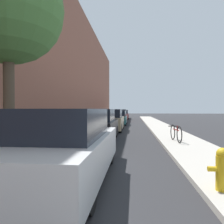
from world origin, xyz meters
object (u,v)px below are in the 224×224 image
(parked_car_black, at_px, (97,126))
(parked_car_teal, at_px, (117,118))
(parked_car_champagne, at_px, (110,121))
(fire_hydrant, at_px, (223,169))
(parked_car_red, at_px, (120,116))
(street_tree_near, at_px, (8,9))
(parked_car_maroon, at_px, (123,115))
(bicycle, at_px, (176,133))
(parked_car_white, at_px, (63,147))

(parked_car_black, xyz_separation_m, parked_car_teal, (0.18, 10.52, -0.08))
(parked_car_black, bearing_deg, parked_car_teal, 89.00)
(parked_car_champagne, relative_size, parked_car_teal, 1.11)
(parked_car_teal, height_order, fire_hydrant, parked_car_teal)
(parked_car_red, bearing_deg, street_tree_near, -94.54)
(parked_car_maroon, xyz_separation_m, bicycle, (3.43, -21.66, -0.19))
(parked_car_maroon, bearing_deg, parked_car_white, -89.82)
(parked_car_black, distance_m, parked_car_red, 15.54)
(parked_car_white, xyz_separation_m, parked_car_maroon, (-0.09, 26.76, -0.05))
(parked_car_white, relative_size, fire_hydrant, 6.32)
(bicycle, bearing_deg, parked_car_red, 97.38)
(parked_car_champagne, xyz_separation_m, bicycle, (3.48, -5.54, -0.23))
(parked_car_maroon, bearing_deg, street_tree_near, -93.74)
(parked_car_white, height_order, parked_car_champagne, parked_car_white)
(parked_car_white, bearing_deg, parked_car_teal, 90.18)
(parked_car_maroon, height_order, bicycle, parked_car_maroon)
(parked_car_red, relative_size, fire_hydrant, 6.30)
(parked_car_white, xyz_separation_m, parked_car_red, (-0.16, 21.23, -0.03))
(parked_car_black, xyz_separation_m, parked_car_maroon, (0.15, 21.07, -0.04))
(parked_car_black, relative_size, parked_car_maroon, 0.92)
(parked_car_teal, xyz_separation_m, parked_car_maroon, (-0.03, 10.55, 0.03))
(parked_car_champagne, height_order, parked_car_maroon, parked_car_champagne)
(parked_car_black, bearing_deg, fire_hydrant, -62.56)
(parked_car_white, xyz_separation_m, street_tree_near, (-1.78, 0.92, 3.43))
(fire_hydrant, xyz_separation_m, bicycle, (0.31, 5.71, -0.02))
(street_tree_near, distance_m, bicycle, 7.56)
(parked_car_black, bearing_deg, parked_car_champagne, 88.84)
(street_tree_near, relative_size, bicycle, 3.23)
(fire_hydrant, bearing_deg, parked_car_black, 117.44)
(parked_car_champagne, bearing_deg, parked_car_black, -91.16)
(parked_car_white, distance_m, parked_car_red, 21.23)
(parked_car_teal, xyz_separation_m, bicycle, (3.40, -11.12, -0.16))
(street_tree_near, bearing_deg, parked_car_teal, 83.57)
(parked_car_red, relative_size, street_tree_near, 0.85)
(parked_car_maroon, height_order, street_tree_near, street_tree_near)
(parked_car_white, height_order, parked_car_teal, parked_car_white)
(parked_car_white, bearing_deg, parked_car_black, 92.36)
(parked_car_champagne, bearing_deg, parked_car_white, -89.28)
(parked_car_maroon, bearing_deg, parked_car_red, -90.79)
(parked_car_champagne, xyz_separation_m, parked_car_red, (-0.03, 10.60, -0.02))
(street_tree_near, xyz_separation_m, bicycle, (5.12, 4.18, -3.67))
(parked_car_champagne, bearing_deg, street_tree_near, -99.58)
(parked_car_maroon, bearing_deg, parked_car_black, -90.40)
(parked_car_champagne, distance_m, parked_car_red, 10.60)
(parked_car_red, height_order, fire_hydrant, parked_car_red)
(street_tree_near, bearing_deg, fire_hydrant, -17.65)
(parked_car_teal, relative_size, street_tree_near, 0.73)
(parked_car_teal, distance_m, fire_hydrant, 17.11)
(parked_car_white, distance_m, bicycle, 6.10)
(parked_car_black, bearing_deg, parked_car_white, -87.64)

